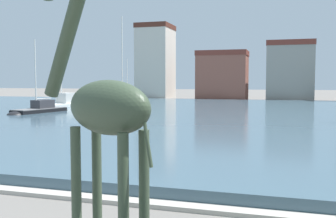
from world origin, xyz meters
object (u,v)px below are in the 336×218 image
Objects in this scene: sailboat_teal at (127,101)px; sailboat_black at (36,112)px; sailboat_orange at (123,110)px; sailboat_white at (62,105)px; giraffe_statue at (102,113)px.

sailboat_black is at bearing -90.23° from sailboat_teal.
sailboat_black is 0.69× the size of sailboat_orange.
sailboat_teal is at bearing 111.30° from sailboat_orange.
sailboat_white is at bearing 107.39° from sailboat_black.
sailboat_teal is 0.96× the size of sailboat_orange.
sailboat_black reaches higher than giraffe_statue.
sailboat_white is 1.16× the size of sailboat_black.
sailboat_teal is 15.88m from sailboat_orange.
giraffe_statue is 0.77× the size of sailboat_black.
sailboat_teal is at bearing 112.21° from giraffe_statue.
sailboat_orange reaches higher than sailboat_white.
sailboat_teal is (-17.91, 43.86, -2.15)m from giraffe_statue.
sailboat_white is 0.80× the size of sailboat_orange.
sailboat_white is at bearing -102.51° from sailboat_teal.
giraffe_statue is 0.53× the size of sailboat_orange.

